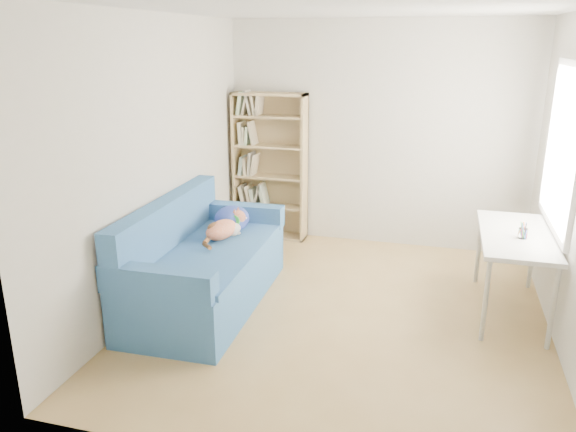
# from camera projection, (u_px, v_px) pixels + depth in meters

# --- Properties ---
(ground) EXTENTS (4.00, 4.00, 0.00)m
(ground) POSITION_uv_depth(u_px,v_px,m) (343.00, 314.00, 5.06)
(ground) COLOR #A27F49
(ground) RESTS_ON ground
(room_shell) EXTENTS (3.54, 4.04, 2.62)m
(room_shell) POSITION_uv_depth(u_px,v_px,m) (361.00, 133.00, 4.57)
(room_shell) COLOR silver
(room_shell) RESTS_ON ground
(sofa) EXTENTS (0.98, 2.00, 0.98)m
(sofa) POSITION_uv_depth(u_px,v_px,m) (203.00, 265.00, 5.20)
(sofa) COLOR #244F81
(sofa) RESTS_ON ground
(bookshelf) EXTENTS (0.89, 0.28, 1.77)m
(bookshelf) POSITION_uv_depth(u_px,v_px,m) (270.00, 172.00, 6.83)
(bookshelf) COLOR tan
(bookshelf) RESTS_ON ground
(desk) EXTENTS (0.60, 1.31, 0.75)m
(desk) POSITION_uv_depth(u_px,v_px,m) (516.00, 241.00, 4.91)
(desk) COLOR white
(desk) RESTS_ON ground
(pen_cup) EXTENTS (0.08, 0.08, 0.15)m
(pen_cup) POSITION_uv_depth(u_px,v_px,m) (523.00, 232.00, 4.76)
(pen_cup) COLOR white
(pen_cup) RESTS_ON desk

